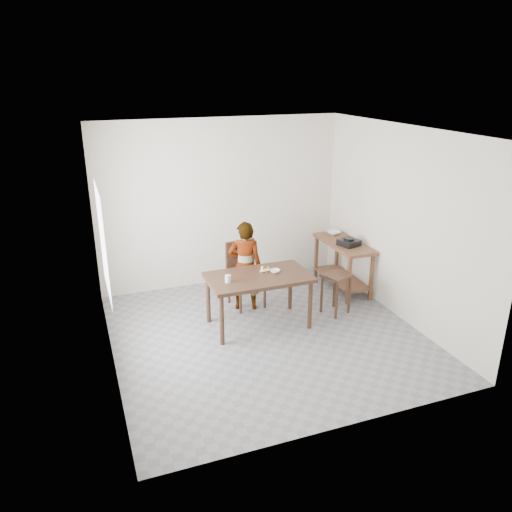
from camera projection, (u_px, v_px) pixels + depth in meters
name	position (u px, v px, depth m)	size (l,w,h in m)	color
floor	(266.00, 336.00, 6.77)	(4.00, 4.00, 0.04)	slate
ceiling	(268.00, 129.00, 5.81)	(4.00, 4.00, 0.04)	white
wall_back	(221.00, 203.00, 8.06)	(4.00, 0.04, 2.70)	silver
wall_front	(350.00, 307.00, 4.51)	(4.00, 0.04, 2.70)	silver
wall_left	(101.00, 261.00, 5.62)	(0.04, 4.00, 2.70)	silver
wall_right	(402.00, 224.00, 6.95)	(0.04, 4.00, 2.70)	silver
window_pane	(103.00, 242.00, 5.76)	(0.02, 1.10, 1.30)	white
dining_table	(259.00, 301.00, 6.89)	(1.40, 0.80, 0.75)	#3B2418
prep_counter	(342.00, 266.00, 8.06)	(0.50, 1.20, 0.80)	brown
child	(245.00, 266.00, 7.29)	(0.49, 0.32, 1.35)	white
dining_chair	(247.00, 275.00, 7.45)	(0.47, 0.47, 0.98)	#3B2418
stool	(336.00, 294.00, 7.28)	(0.35, 0.35, 0.61)	#3B2418
glass_tumbler	(228.00, 279.00, 6.54)	(0.08, 0.08, 0.10)	silver
small_bowl	(275.00, 271.00, 6.86)	(0.13, 0.13, 0.04)	white
banana	(265.00, 270.00, 6.87)	(0.16, 0.11, 0.06)	#EECA4B
serving_bowl	(334.00, 233.00, 8.28)	(0.21, 0.21, 0.05)	white
gas_burner	(349.00, 242.00, 7.77)	(0.28, 0.28, 0.09)	black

